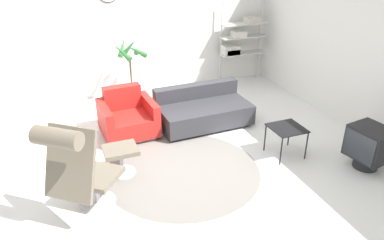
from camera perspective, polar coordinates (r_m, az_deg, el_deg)
ground_plane at (r=5.54m, az=-2.22°, el=-5.64°), size 12.00×12.00×0.00m
wall_back at (r=7.55m, az=-9.62°, el=14.22°), size 12.00×0.09×2.80m
wall_right at (r=6.57m, az=24.12°, el=10.55°), size 0.06×12.00×2.80m
round_rug at (r=5.23m, az=-1.48°, el=-7.73°), size 2.15×2.15×0.01m
lounge_chair at (r=4.21m, az=-17.23°, el=-6.33°), size 0.96×1.01×1.27m
ottoman at (r=5.12m, az=-10.79°, el=-5.25°), size 0.45×0.38×0.40m
armchair_red at (r=6.13m, az=-9.79°, el=0.19°), size 0.89×0.83×0.75m
couch_low at (r=6.40m, az=1.62°, el=1.39°), size 1.56×0.91×0.63m
side_table at (r=5.57m, az=14.24°, el=-1.51°), size 0.47×0.47×0.45m
crt_television at (r=5.68m, az=25.41°, el=-3.54°), size 0.53×0.59×0.61m
potted_plant at (r=7.24m, az=-9.34°, el=7.57°), size 0.65×0.58×1.26m
shelf_unit at (r=8.18m, az=7.17°, el=11.98°), size 0.98×0.28×1.75m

